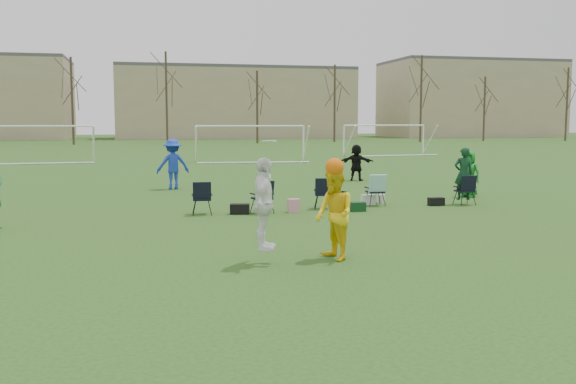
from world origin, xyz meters
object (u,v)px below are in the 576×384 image
object	(u,v)px
fielder_green_far	(469,174)
fielder_black	(356,162)
goal_right	(385,131)
goal_left	(35,133)
goal_mid	(250,133)
fielder_blue	(173,164)
center_contest	(306,209)

from	to	relation	value
fielder_green_far	fielder_black	bearing A→B (deg)	154.86
fielder_black	goal_right	xyz separation A→B (m)	(9.63, 21.10, 1.09)
goal_left	goal_mid	size ratio (longest dim) A/B	1.00
fielder_blue	goal_left	xyz separation A→B (m)	(-7.99, 19.06, 0.92)
fielder_green_far	goal_right	world-z (taller)	goal_right
fielder_blue	fielder_black	xyz separation A→B (m)	(8.38, 1.96, -0.17)
fielder_green_far	goal_mid	size ratio (longest dim) A/B	0.22
fielder_green_far	goal_mid	bearing A→B (deg)	151.12
fielder_black	goal_mid	bearing A→B (deg)	-51.22
goal_left	center_contest	bearing A→B (deg)	-78.52
fielder_blue	fielder_green_far	distance (m)	11.40
goal_right	goal_mid	bearing A→B (deg)	-161.43
center_contest	goal_right	xyz separation A→B (m)	(16.17, 37.21, 0.90)
goal_left	goal_mid	world-z (taller)	same
center_contest	fielder_black	bearing A→B (deg)	67.89
fielder_green_far	goal_left	xyz separation A→B (m)	(-18.19, 24.15, 1.10)
goal_left	goal_right	world-z (taller)	same
fielder_black	center_contest	world-z (taller)	center_contest
fielder_black	goal_left	bearing A→B (deg)	-16.39
center_contest	goal_mid	bearing A→B (deg)	82.38
fielder_blue	center_contest	world-z (taller)	center_contest
goal_left	goal_right	bearing A→B (deg)	3.75
fielder_blue	goal_mid	xyz separation A→B (m)	(6.01, 17.06, 0.92)
fielder_black	center_contest	bearing A→B (deg)	97.74
fielder_black	center_contest	xyz separation A→B (m)	(-6.55, -16.11, 0.19)
fielder_blue	goal_right	world-z (taller)	goal_right
fielder_green_far	center_contest	distance (m)	12.33
goal_mid	fielder_blue	bearing A→B (deg)	-105.40
center_contest	fielder_green_far	bearing A→B (deg)	47.30
goal_left	fielder_black	bearing A→B (deg)	-51.25
fielder_green_far	goal_right	size ratio (longest dim) A/B	0.23
center_contest	goal_left	size ratio (longest dim) A/B	0.32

